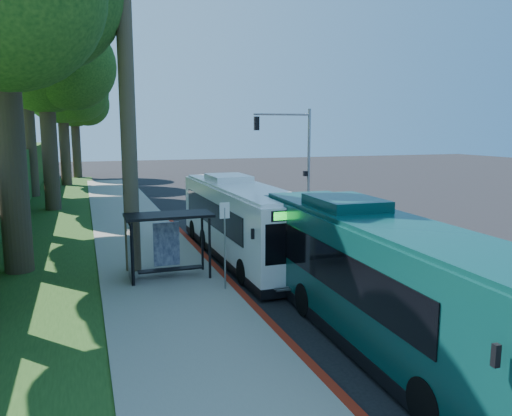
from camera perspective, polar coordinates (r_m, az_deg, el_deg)
name	(u,v)px	position (r m, az deg, el deg)	size (l,w,h in m)	color
ground	(305,248)	(24.14, 5.67, -4.57)	(140.00, 140.00, 0.00)	black
sidewalk	(152,260)	(22.15, -11.83, -5.81)	(4.50, 70.00, 0.12)	gray
red_curb	(228,281)	(18.81, -3.17, -8.31)	(0.25, 30.00, 0.13)	#9D2111
grass_verge	(20,245)	(27.04, -25.33, -3.86)	(8.00, 70.00, 0.06)	#234719
bus_shelter	(162,233)	(19.00, -10.74, -2.85)	(3.20, 1.51, 2.55)	black
stop_sign_pole	(225,234)	(17.26, -3.59, -2.97)	(0.35, 0.06, 3.17)	gray
traffic_signal_pole	(295,147)	(34.15, 4.51, 6.95)	(4.10, 0.30, 7.00)	gray
tree_2	(45,56)	(37.60, -22.93, 15.72)	(8.82, 8.40, 15.12)	#382B1E
tree_3	(24,49)	(45.85, -24.99, 16.17)	(10.08, 9.60, 17.28)	#382B1E
tree_4	(62,86)	(53.42, -21.27, 12.84)	(8.40, 8.00, 14.14)	#382B1E
tree_5	(74,99)	(61.34, -20.04, 11.63)	(7.35, 7.00, 12.86)	#382B1E
white_bus	(241,219)	(22.05, -1.78, -1.28)	(2.63, 11.82, 3.52)	white
teal_bus	(376,275)	(13.93, 13.55, -7.46)	(3.10, 12.31, 3.64)	#0A3834
pickup	(255,208)	(31.84, -0.11, 0.02)	(2.20, 4.77, 1.33)	white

